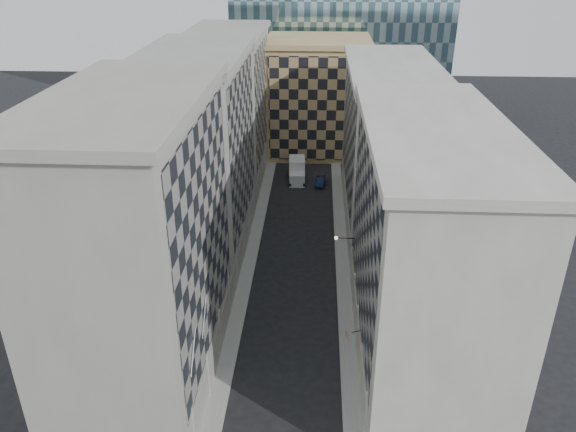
% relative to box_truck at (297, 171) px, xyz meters
% --- Properties ---
extents(sidewalk_west, '(1.50, 100.00, 0.15)m').
position_rel_box_truck_xyz_m(sidewalk_west, '(-4.41, -23.96, -1.32)').
color(sidewalk_west, gray).
rests_on(sidewalk_west, ground).
extents(sidewalk_east, '(1.50, 100.00, 0.15)m').
position_rel_box_truck_xyz_m(sidewalk_east, '(6.09, -23.96, -1.32)').
color(sidewalk_east, gray).
rests_on(sidewalk_east, ground).
extents(bldg_left_a, '(10.80, 22.80, 23.70)m').
position_rel_box_truck_xyz_m(bldg_left_a, '(-10.04, -42.96, 10.43)').
color(bldg_left_a, gray).
rests_on(bldg_left_a, ground).
extents(bldg_left_b, '(10.80, 22.80, 22.70)m').
position_rel_box_truck_xyz_m(bldg_left_b, '(-10.04, -20.96, 9.93)').
color(bldg_left_b, gray).
rests_on(bldg_left_b, ground).
extents(bldg_left_c, '(10.80, 22.80, 21.70)m').
position_rel_box_truck_xyz_m(bldg_left_c, '(-10.04, 1.04, 9.43)').
color(bldg_left_c, gray).
rests_on(bldg_left_c, ground).
extents(bldg_right_a, '(10.80, 26.80, 20.70)m').
position_rel_box_truck_xyz_m(bldg_right_a, '(11.72, -38.96, 8.93)').
color(bldg_right_a, '#A7A399').
rests_on(bldg_right_a, ground).
extents(bldg_right_b, '(10.80, 28.80, 19.70)m').
position_rel_box_truck_xyz_m(bldg_right_b, '(11.73, -11.96, 8.46)').
color(bldg_right_b, '#A7A399').
rests_on(bldg_right_b, ground).
extents(tan_block, '(16.80, 14.80, 18.80)m').
position_rel_box_truck_xyz_m(tan_block, '(2.84, 13.93, 8.04)').
color(tan_block, tan).
rests_on(tan_block, ground).
extents(flagpoles_left, '(0.10, 6.33, 2.33)m').
position_rel_box_truck_xyz_m(flagpoles_left, '(-5.06, -47.96, 6.61)').
color(flagpoles_left, gray).
rests_on(flagpoles_left, ground).
extents(bracket_lamp, '(1.98, 0.36, 0.36)m').
position_rel_box_truck_xyz_m(bracket_lamp, '(5.22, -29.96, 4.81)').
color(bracket_lamp, black).
rests_on(bracket_lamp, ground).
extents(box_truck, '(2.64, 5.93, 3.20)m').
position_rel_box_truck_xyz_m(box_truck, '(0.00, 0.00, 0.00)').
color(box_truck, silver).
rests_on(box_truck, ground).
extents(dark_car, '(1.63, 3.81, 1.22)m').
position_rel_box_truck_xyz_m(dark_car, '(3.57, -1.91, -0.78)').
color(dark_car, '#0E1934').
rests_on(dark_car, ground).
extents(shop_sign, '(1.23, 0.67, 0.77)m').
position_rel_box_truck_xyz_m(shop_sign, '(5.80, -42.21, 2.44)').
color(shop_sign, black).
rests_on(shop_sign, ground).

